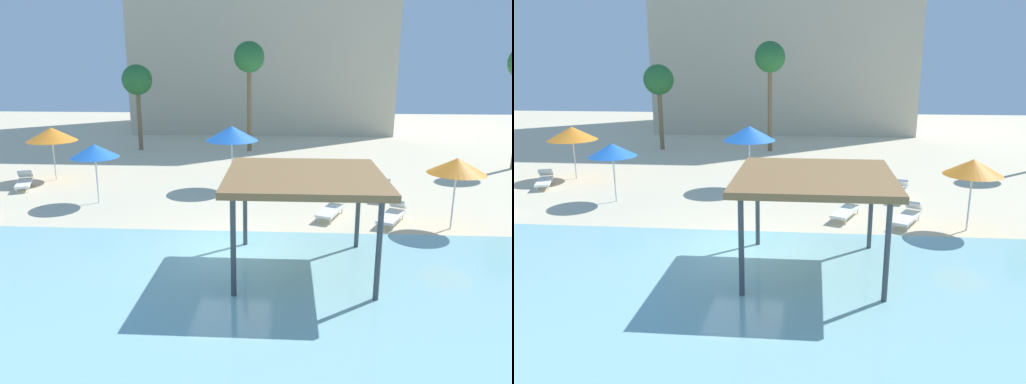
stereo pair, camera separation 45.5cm
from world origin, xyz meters
TOP-DOWN VIEW (x-y plane):
  - ground_plane at (0.00, 0.00)m, footprint 80.00×80.00m
  - lagoon_water at (0.00, -5.25)m, footprint 44.00×13.50m
  - shade_pavilion at (2.15, -1.45)m, footprint 4.18×4.18m
  - beach_umbrella_orange_0 at (-9.58, 8.47)m, footprint 2.37×2.37m
  - beach_umbrella_blue_1 at (-0.78, 7.46)m, footprint 2.37×2.37m
  - beach_umbrella_blue_2 at (-6.01, 4.70)m, footprint 1.93×1.93m
  - beach_umbrella_orange_3 at (7.43, 2.32)m, footprint 1.94×1.94m
  - lounge_chair_1 at (-10.30, 6.83)m, footprint 1.26×1.98m
  - lounge_chair_2 at (5.53, 2.87)m, footprint 1.40×1.96m
  - lounge_chair_4 at (3.41, 3.45)m, footprint 1.28×1.98m
  - lounge_chair_5 at (5.78, 6.23)m, footprint 1.09×1.99m
  - palm_tree_0 at (-0.69, 16.92)m, footprint 1.90×1.90m
  - palm_tree_2 at (-7.80, 16.85)m, footprint 1.90×1.90m
  - hotel_block_0 at (-0.33, 29.31)m, footprint 20.31×11.88m

SIDE VIEW (x-z plane):
  - ground_plane at x=0.00m, z-range 0.00..0.00m
  - lagoon_water at x=0.00m, z-range 0.00..0.04m
  - lounge_chair_1 at x=-10.30m, z-range -0.04..0.70m
  - lounge_chair_2 at x=5.53m, z-range -0.04..0.70m
  - lounge_chair_4 at x=3.41m, z-range -0.04..0.70m
  - lounge_chair_5 at x=5.78m, z-range -0.04..0.70m
  - beach_umbrella_blue_2 at x=-6.01m, z-range 0.95..3.39m
  - beach_umbrella_orange_3 at x=7.43m, z-range 0.98..3.49m
  - beach_umbrella_orange_0 at x=-9.58m, z-range 0.96..3.53m
  - beach_umbrella_blue_1 at x=-0.78m, z-range 1.09..3.94m
  - shade_pavilion at x=2.15m, z-range 1.21..3.98m
  - palm_tree_2 at x=-7.80m, z-range 1.65..7.08m
  - palm_tree_0 at x=-0.69m, z-range 2.27..9.09m
  - hotel_block_0 at x=-0.33m, z-range 0.00..19.78m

